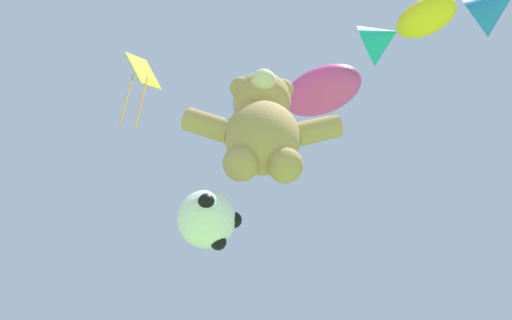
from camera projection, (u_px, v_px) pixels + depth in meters
The scene contains 5 objects.
teddy_bear_kite at pixel (262, 125), 7.97m from camera, with size 2.25×0.99×2.29m.
soccer_ball_kite at pixel (207, 219), 6.77m from camera, with size 0.77×0.77×0.71m.
fish_kite_magenta at pixel (293, 102), 9.94m from camera, with size 2.35×1.86×1.04m.
fish_kite_goldfin at pixel (403, 28), 9.21m from camera, with size 1.63×1.37×0.73m.
diamond_kite at pixel (142, 76), 11.93m from camera, with size 0.73×0.88×2.53m.
Camera 1 is at (0.13, 1.00, 1.27)m, focal length 40.00 mm.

